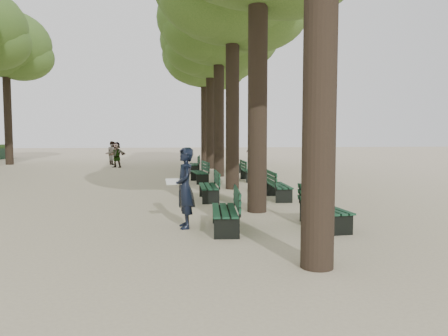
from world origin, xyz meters
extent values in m
plane|color=beige|center=(0.00, 0.00, 0.00)|extent=(120.00, 120.00, 0.00)
cylinder|color=#33261C|center=(1.50, -2.00, 3.75)|extent=(0.52, 0.52, 7.50)
cylinder|color=#33261C|center=(1.50, 3.00, 3.75)|extent=(0.52, 0.52, 7.50)
cylinder|color=#33261C|center=(1.50, 8.00, 3.75)|extent=(0.52, 0.52, 7.50)
cylinder|color=#33261C|center=(1.50, 13.00, 3.75)|extent=(0.52, 0.52, 7.50)
ellipsoid|color=#37591E|center=(1.50, 13.00, 7.70)|extent=(6.00, 6.00, 4.50)
cylinder|color=#33261C|center=(1.50, 18.00, 3.75)|extent=(0.52, 0.52, 7.50)
ellipsoid|color=#37591E|center=(1.50, 18.00, 7.70)|extent=(6.00, 6.00, 4.50)
cylinder|color=#33261C|center=(1.50, 23.00, 3.75)|extent=(0.52, 0.52, 7.50)
ellipsoid|color=#37591E|center=(1.50, 23.00, 7.70)|extent=(6.00, 6.00, 4.50)
cylinder|color=#33261C|center=(-12.00, 23.00, 4.00)|extent=(0.52, 0.52, 8.00)
ellipsoid|color=#37591E|center=(-12.00, 23.00, 8.20)|extent=(6.00, 6.00, 4.50)
cube|color=black|center=(0.35, 0.79, 0.23)|extent=(0.65, 1.83, 0.45)
cube|color=black|center=(0.35, 0.79, 0.45)|extent=(0.67, 1.84, 0.04)
cube|color=black|center=(0.63, 0.77, 0.72)|extent=(0.17, 1.80, 0.40)
cube|color=black|center=(0.35, 5.21, 0.23)|extent=(0.53, 1.80, 0.45)
cube|color=black|center=(0.35, 5.21, 0.45)|extent=(0.55, 1.80, 0.04)
cube|color=black|center=(0.63, 5.21, 0.72)|extent=(0.05, 1.80, 0.40)
cube|color=black|center=(0.35, 10.35, 0.23)|extent=(0.73, 1.85, 0.45)
cube|color=black|center=(0.35, 10.35, 0.45)|extent=(0.75, 1.85, 0.04)
cube|color=black|center=(0.63, 10.38, 0.72)|extent=(0.25, 1.79, 0.40)
cube|color=black|center=(0.35, 15.33, 0.23)|extent=(0.72, 1.85, 0.45)
cube|color=black|center=(0.35, 15.33, 0.45)|extent=(0.74, 1.85, 0.04)
cube|color=black|center=(0.63, 15.30, 0.72)|extent=(0.24, 1.79, 0.40)
cube|color=black|center=(2.65, 0.84, 0.23)|extent=(0.71, 1.85, 0.45)
cube|color=black|center=(2.65, 0.84, 0.45)|extent=(0.73, 1.85, 0.04)
cube|color=black|center=(2.37, 0.81, 0.72)|extent=(0.24, 1.79, 0.40)
cube|color=black|center=(2.65, 5.17, 0.23)|extent=(0.57, 1.81, 0.45)
cube|color=black|center=(2.65, 5.17, 0.45)|extent=(0.59, 1.81, 0.04)
cube|color=black|center=(2.37, 5.17, 0.72)|extent=(0.09, 1.80, 0.40)
cube|color=black|center=(2.65, 10.79, 0.23)|extent=(0.53, 1.80, 0.45)
cube|color=black|center=(2.65, 10.79, 0.45)|extent=(0.55, 1.80, 0.04)
cube|color=black|center=(2.37, 10.79, 0.72)|extent=(0.05, 1.80, 0.40)
cube|color=black|center=(2.65, 15.47, 0.23)|extent=(0.58, 1.82, 0.45)
cube|color=black|center=(2.65, 15.47, 0.45)|extent=(0.60, 1.82, 0.04)
cube|color=black|center=(2.37, 15.48, 0.72)|extent=(0.10, 1.80, 0.40)
imported|color=black|center=(-0.49, 1.17, 0.90)|extent=(0.45, 0.76, 1.81)
cube|color=white|center=(-0.74, 1.17, 1.05)|extent=(0.37, 0.29, 0.12)
imported|color=#262628|center=(-4.93, 22.18, 0.81)|extent=(0.69, 0.84, 1.62)
imported|color=#262628|center=(1.90, 25.76, 0.93)|extent=(0.94, 0.47, 1.86)
imported|color=#262628|center=(-4.31, 19.50, 0.81)|extent=(1.46, 1.03, 1.62)
imported|color=#262628|center=(6.01, 28.70, 0.79)|extent=(1.02, 0.83, 1.58)
camera|label=1|loc=(-0.73, -8.54, 2.11)|focal=35.00mm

